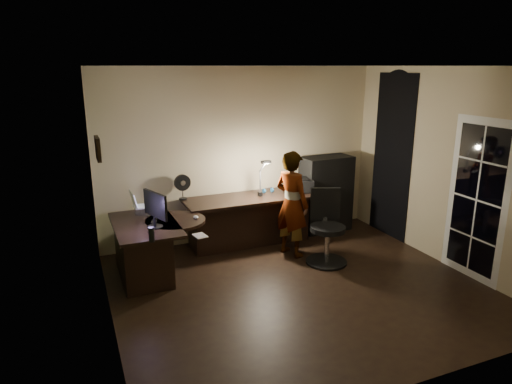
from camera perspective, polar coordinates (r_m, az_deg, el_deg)
name	(u,v)px	position (r m, az deg, el deg)	size (l,w,h in m)	color
floor	(299,288)	(5.90, 5.37, -11.85)	(4.50, 4.00, 0.01)	black
ceiling	(305,65)	(5.25, 6.14, 15.47)	(4.50, 4.00, 0.01)	silver
wall_back	(242,155)	(7.20, -1.82, 4.68)	(4.50, 0.01, 2.70)	#C5B48E
wall_front	(421,243)	(3.86, 19.95, -5.96)	(4.50, 0.01, 2.70)	#C5B48E
wall_left	(102,206)	(4.81, -18.69, -1.63)	(0.01, 4.00, 2.70)	#C5B48E
wall_right	(448,168)	(6.76, 22.86, 2.75)	(0.01, 4.00, 2.70)	#C5B48E
green_wall_overlay	(104,206)	(4.81, -18.51, -1.61)	(0.00, 4.00, 2.70)	#4D6130
arched_doorway	(392,157)	(7.59, 16.65, 4.22)	(0.01, 0.90, 2.60)	black
french_door	(477,200)	(6.46, 25.88, -0.91)	(0.02, 0.92, 2.10)	white
framed_picture	(98,149)	(5.14, -19.17, 5.13)	(0.04, 0.30, 0.25)	black
desk_left	(147,250)	(6.18, -13.49, -7.08)	(0.79, 1.29, 0.74)	black
desk_right	(251,221)	(7.08, -0.67, -3.60)	(2.04, 0.72, 0.77)	black
cabinet	(326,194)	(7.73, 8.71, -0.22)	(0.84, 0.42, 1.26)	black
laptop_stand	(146,210)	(6.44, -13.63, -2.21)	(0.24, 0.20, 0.10)	silver
laptop	(145,199)	(6.39, -13.72, -0.82)	(0.33, 0.31, 0.22)	silver
monitor	(154,215)	(5.84, -12.60, -2.80)	(0.10, 0.50, 0.33)	black
mouse	(196,217)	(6.13, -7.53, -3.13)	(0.07, 0.10, 0.04)	silver
phone	(154,222)	(6.09, -12.62, -3.63)	(0.07, 0.14, 0.01)	black
pen	(149,233)	(5.69, -13.19, -5.06)	(0.01, 0.13, 0.01)	black
speaker	(152,235)	(5.41, -12.92, -5.20)	(0.07, 0.07, 0.17)	black
notepad	(200,236)	(5.51, -7.00, -5.44)	(0.13, 0.19, 0.01)	silver
desk_fan	(182,187)	(6.87, -9.19, 0.65)	(0.24, 0.13, 0.38)	black
headphones	(268,190)	(7.18, 1.51, 0.28)	(0.17, 0.07, 0.08)	#20598A
printer	(298,184)	(7.30, 5.26, 0.99)	(0.47, 0.36, 0.21)	black
desk_lamp	(260,176)	(6.92, 0.53, 2.00)	(0.15, 0.28, 0.62)	black
office_chair	(328,228)	(6.44, 8.96, -4.49)	(0.58, 0.58, 1.04)	black
person	(292,204)	(6.60, 4.50, -1.49)	(0.56, 0.37, 1.55)	#D8A88C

